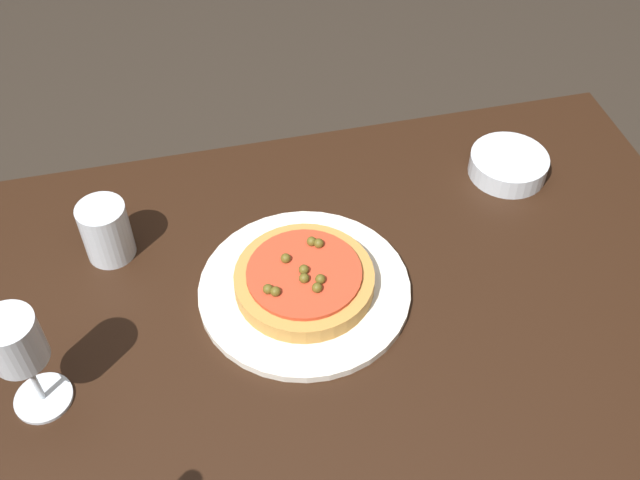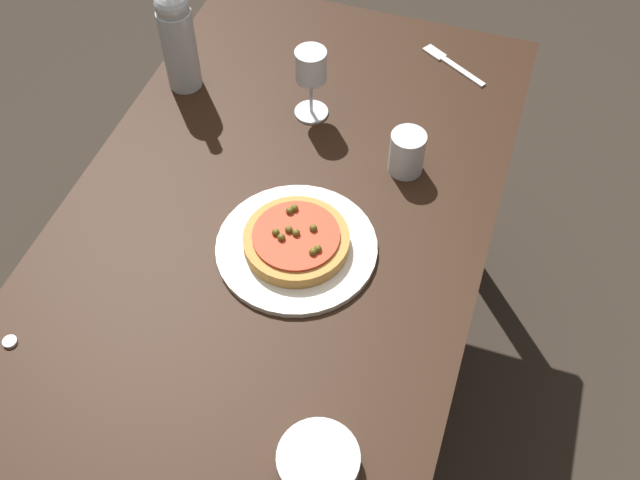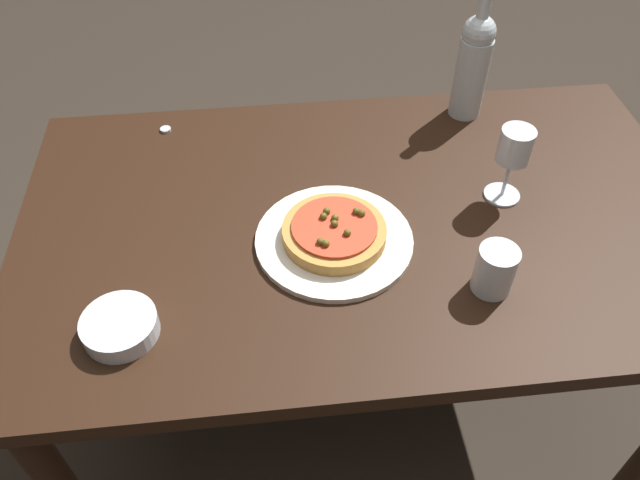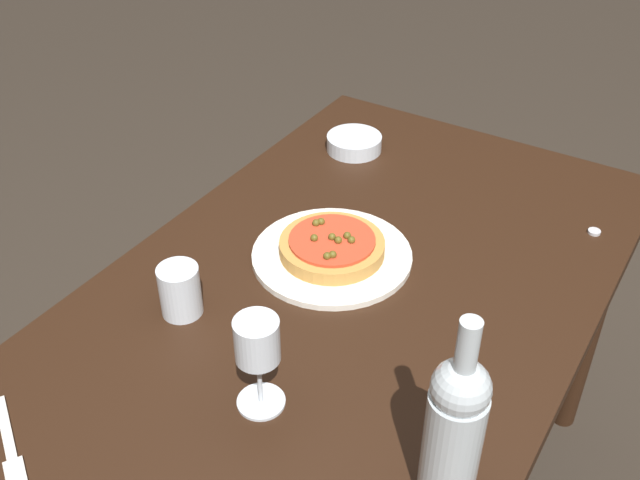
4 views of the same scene
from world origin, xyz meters
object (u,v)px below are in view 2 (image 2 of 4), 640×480
wine_bottle (177,35)px  water_cup (407,153)px  dinner_plate (297,247)px  wine_glass (311,70)px  bottle_cap (10,342)px  side_bowl (318,461)px  dining_table (278,244)px  fork (450,63)px  pizza (296,240)px

wine_bottle → water_cup: wine_bottle is taller
dinner_plate → water_cup: bearing=-28.1°
wine_glass → bottle_cap: size_ratio=6.63×
side_bowl → bottle_cap: size_ratio=5.15×
dining_table → wine_bottle: wine_bottle is taller
fork → wine_glass: bearing=76.9°
wine_bottle → fork: size_ratio=1.89×
wine_glass → bottle_cap: (-0.68, 0.29, -0.11)m
wine_glass → wine_bottle: 0.29m
wine_glass → water_cup: size_ratio=1.77×
water_cup → side_bowl: bearing=-177.4°
wine_bottle → fork: bearing=-65.2°
dining_table → bottle_cap: size_ratio=55.69×
wine_glass → wine_bottle: size_ratio=0.53×
dining_table → side_bowl: size_ratio=10.81×
dinner_plate → fork: dinner_plate is taller
dining_table → dinner_plate: size_ratio=4.57×
pizza → fork: bearing=-14.3°
pizza → wine_glass: bearing=14.6°
dinner_plate → fork: bearing=-14.3°
wine_bottle → water_cup: size_ratio=3.35×
dining_table → water_cup: 0.31m
dinner_plate → fork: (0.60, -0.15, -0.00)m
side_bowl → dinner_plate: bearing=24.0°
dining_table → fork: 0.58m
dinner_plate → wine_glass: size_ratio=1.84×
side_bowl → bottle_cap: 0.55m
dining_table → bottle_cap: (-0.40, 0.32, 0.10)m
dining_table → bottle_cap: bottle_cap is taller
fork → side_bowl: bearing=122.0°
dinner_plate → dining_table: bearing=43.9°
dining_table → pizza: pizza is taller
dining_table → dinner_plate: (-0.07, -0.07, 0.10)m
dining_table → dinner_plate: 0.14m
side_bowl → wine_bottle: bearing=37.1°
wine_glass → fork: 0.37m
side_bowl → fork: 0.97m
dinner_plate → wine_bottle: (0.35, 0.38, 0.12)m
dining_table → fork: size_ratio=8.36×
fork → bottle_cap: size_ratio=6.66×
water_cup → bottle_cap: 0.79m
dining_table → wine_glass: (0.28, 0.03, 0.21)m
dinner_plate → fork: 0.62m
pizza → side_bowl: (-0.37, -0.16, -0.01)m
dinner_plate → side_bowl: side_bowl is taller
dinner_plate → bottle_cap: dinner_plate is taller
wine_bottle → wine_glass: bearing=-90.3°
wine_glass → wine_bottle: bearing=89.7°
water_cup → side_bowl: water_cup is taller
dining_table → wine_bottle: (0.28, 0.32, 0.22)m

